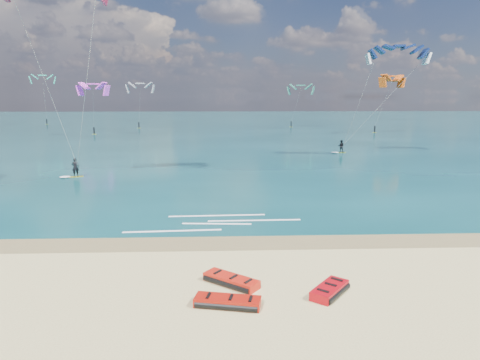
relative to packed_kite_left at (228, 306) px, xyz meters
name	(u,v)px	position (x,y,z in m)	size (l,w,h in m)	color
ground	(203,152)	(-2.93, 43.89, 0.00)	(320.00, 320.00, 0.00)	tan
wet_sand_strip	(170,243)	(-2.93, 6.89, 0.00)	(320.00, 2.40, 0.01)	brown
sea	(213,124)	(-2.93, 107.89, 0.02)	(320.00, 200.00, 0.04)	#0A363A
packed_kite_left	(228,306)	(0.00, 0.00, 0.00)	(2.61, 1.08, 0.39)	#AB1409
packed_kite_mid	(231,284)	(0.17, 1.83, 0.00)	(2.58, 1.10, 0.40)	red
packed_kite_right	(329,294)	(3.95, 0.78, 0.00)	(2.13, 1.15, 0.42)	#AF070F
kitesurfer_main	(64,72)	(-13.29, 22.72, 9.50)	(8.46, 8.11, 18.36)	yellow
kitesurfer_far	(369,96)	(18.48, 40.03, 7.65)	(11.34, 6.99, 14.89)	#9FC01C
shoreline_foam	(216,222)	(-0.57, 10.53, 0.04)	(10.45, 3.60, 0.01)	white
distant_kites	(185,105)	(-8.79, 84.37, 5.56)	(86.73, 36.26, 12.97)	#94949C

